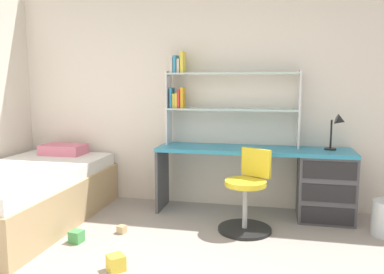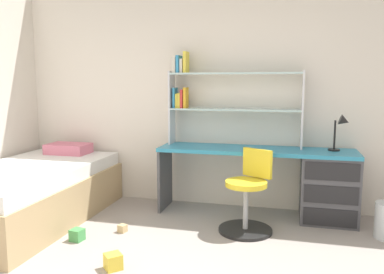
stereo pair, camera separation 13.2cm
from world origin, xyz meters
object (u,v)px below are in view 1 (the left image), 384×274
at_px(toy_block_natural_3, 122,229).
at_px(bed_platform, 25,195).
at_px(swivel_chair, 247,199).
at_px(desk_lamp, 338,126).
at_px(toy_block_yellow_4, 116,263).
at_px(desk, 306,180).
at_px(bookshelf_hutch, 216,93).
at_px(toy_block_green_0, 77,237).

bearing_deg(toy_block_natural_3, bed_platform, 176.70).
bearing_deg(toy_block_natural_3, swivel_chair, 16.09).
bearing_deg(desk_lamp, swivel_chair, -149.43).
bearing_deg(toy_block_yellow_4, desk, 45.66).
xyz_separation_m(bookshelf_hutch, toy_block_green_0, (-1.08, -1.25, -1.27)).
distance_m(bed_platform, toy_block_green_0, 0.87).
xyz_separation_m(swivel_chair, toy_block_natural_3, (-1.17, -0.34, -0.28)).
bearing_deg(desk, toy_block_yellow_4, -134.34).
distance_m(toy_block_green_0, toy_block_natural_3, 0.43).
relative_size(desk, toy_block_green_0, 19.28).
bearing_deg(toy_block_natural_3, bookshelf_hutch, 51.53).
xyz_separation_m(bookshelf_hutch, swivel_chair, (0.41, -0.62, -1.01)).
bearing_deg(toy_block_green_0, desk, 28.37).
bearing_deg(toy_block_green_0, toy_block_yellow_4, -36.80).
distance_m(toy_block_green_0, toy_block_yellow_4, 0.70).
bearing_deg(toy_block_natural_3, toy_block_yellow_4, -70.82).
relative_size(bookshelf_hutch, desk_lamp, 3.85).
bearing_deg(toy_block_yellow_4, bookshelf_hutch, 72.98).
xyz_separation_m(bed_platform, toy_block_natural_3, (1.08, -0.06, -0.25)).
bearing_deg(bookshelf_hutch, swivel_chair, -56.82).
xyz_separation_m(desk, swivel_chair, (-0.58, -0.48, -0.10)).
relative_size(desk_lamp, toy_block_natural_3, 5.27).
distance_m(bookshelf_hutch, toy_block_natural_3, 1.78).
distance_m(bookshelf_hutch, desk_lamp, 1.34).
bearing_deg(desk_lamp, bookshelf_hutch, 175.63).
height_order(desk, toy_block_yellow_4, desk).
height_order(bed_platform, toy_block_yellow_4, bed_platform).
height_order(bookshelf_hutch, desk_lamp, bookshelf_hutch).
relative_size(toy_block_green_0, toy_block_natural_3, 1.49).
distance_m(swivel_chair, toy_block_yellow_4, 1.42).
bearing_deg(desk_lamp, toy_block_green_0, -154.02).
xyz_separation_m(bed_platform, toy_block_yellow_4, (1.32, -0.78, -0.23)).
bearing_deg(bookshelf_hutch, toy_block_yellow_4, -107.02).
bearing_deg(toy_block_yellow_4, toy_block_green_0, 143.20).
height_order(swivel_chair, toy_block_natural_3, swivel_chair).
height_order(desk, swivel_chair, swivel_chair).
xyz_separation_m(desk, desk_lamp, (0.30, 0.04, 0.58)).
distance_m(bookshelf_hutch, toy_block_yellow_4, 2.16).
bearing_deg(desk, swivel_chair, -140.26).
relative_size(desk_lamp, bed_platform, 0.19).
relative_size(desk, toy_block_yellow_4, 17.00).
bearing_deg(swivel_chair, toy_block_yellow_4, -131.13).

